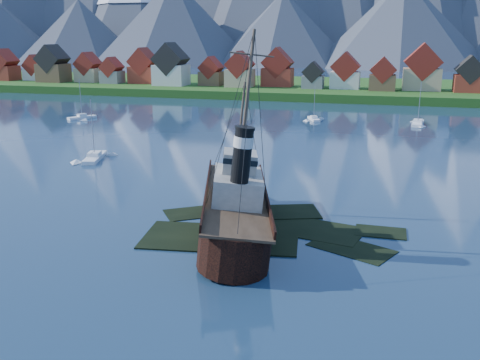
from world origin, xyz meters
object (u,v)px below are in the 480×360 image
(sailboat_b, at_px, (82,118))
(sailboat_c, at_px, (314,119))
(sailboat_e, at_px, (418,124))
(tugboat_wreck, at_px, (236,204))
(sailboat_a, at_px, (95,158))

(sailboat_b, height_order, sailboat_c, sailboat_b)
(sailboat_c, bearing_deg, sailboat_e, -22.47)
(sailboat_b, bearing_deg, sailboat_e, 41.73)
(sailboat_c, relative_size, sailboat_e, 0.84)
(tugboat_wreck, xyz_separation_m, sailboat_b, (-66.50, 73.79, -2.86))
(sailboat_a, xyz_separation_m, sailboat_c, (33.57, 60.00, -0.04))
(sailboat_b, distance_m, sailboat_e, 92.55)
(sailboat_c, height_order, sailboat_e, sailboat_e)
(sailboat_c, bearing_deg, sailboat_b, 172.02)
(tugboat_wreck, xyz_separation_m, sailboat_e, (24.84, 88.64, -2.88))
(sailboat_a, xyz_separation_m, sailboat_e, (61.24, 59.53, -0.01))
(sailboat_c, bearing_deg, tugboat_wreck, -109.69)
(sailboat_b, distance_m, sailboat_c, 65.49)
(tugboat_wreck, distance_m, sailboat_c, 89.20)
(sailboat_a, xyz_separation_m, sailboat_b, (-30.11, 44.68, 0.01))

